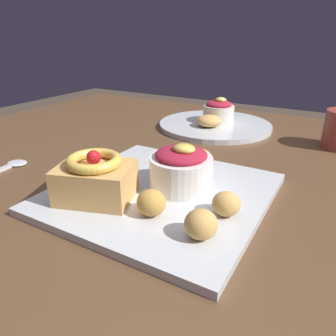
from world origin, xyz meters
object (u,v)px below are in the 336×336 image
object	(u,v)px
fritter_front	(226,204)
back_plate	(215,125)
berry_ramekin	(181,168)
fritter_back	(151,203)
cake_slice	(96,178)
back_pastry	(209,121)
fritter_extra	(201,158)
front_plate	(161,193)
spoon	(5,168)
back_ramekin	(219,111)
fritter_middle	(201,224)

from	to	relation	value
fritter_front	back_plate	world-z (taller)	fritter_front
berry_ramekin	fritter_back	bearing A→B (deg)	-88.01
cake_slice	fritter_back	bearing A→B (deg)	0.52
back_pastry	back_plate	bearing A→B (deg)	88.41
fritter_extra	back_pastry	distance (m)	0.26
fritter_back	back_pastry	xyz separation A→B (m)	(-0.10, 0.42, -0.00)
front_plate	fritter_extra	size ratio (longest dim) A/B	7.57
fritter_front	spoon	bearing A→B (deg)	-175.30
berry_ramekin	front_plate	bearing A→B (deg)	-136.93
back_pastry	back_ramekin	bearing A→B (deg)	86.02
fritter_front	back_pastry	size ratio (longest dim) A/B	0.61
fritter_middle	back_plate	world-z (taller)	fritter_middle
cake_slice	fritter_front	distance (m)	0.18
fritter_extra	berry_ramekin	bearing A→B (deg)	-85.56
cake_slice	fritter_extra	bearing A→B (deg)	65.14
berry_ramekin	back_ramekin	xyz separation A→B (m)	(-0.09, 0.39, -0.00)
back_ramekin	fritter_back	bearing A→B (deg)	-78.48
fritter_middle	fritter_extra	xyz separation A→B (m)	(-0.09, 0.19, -0.00)
fritter_middle	fritter_back	world-z (taller)	same
berry_ramekin	fritter_front	xyz separation A→B (m)	(0.09, -0.04, -0.02)
front_plate	back_plate	world-z (taller)	same
fritter_front	fritter_extra	size ratio (longest dim) A/B	0.93
front_plate	fritter_front	bearing A→B (deg)	-9.92
cake_slice	spoon	world-z (taller)	cake_slice
cake_slice	fritter_middle	bearing A→B (deg)	-4.34
back_plate	fritter_extra	bearing A→B (deg)	-72.63
fritter_front	fritter_middle	size ratio (longest dim) A/B	0.95
back_plate	back_ramekin	distance (m)	0.04
berry_ramekin	spoon	distance (m)	0.33
berry_ramekin	fritter_middle	distance (m)	0.13
fritter_front	fritter_back	distance (m)	0.10
back_pastry	spoon	size ratio (longest dim) A/B	0.47
fritter_front	back_plate	distance (m)	0.45
berry_ramekin	fritter_back	distance (m)	0.09
fritter_middle	back_plate	size ratio (longest dim) A/B	0.13
fritter_back	spoon	world-z (taller)	fritter_back
cake_slice	fritter_back	distance (m)	0.09
cake_slice	back_pastry	bearing A→B (deg)	91.33
fritter_middle	berry_ramekin	bearing A→B (deg)	128.01
cake_slice	back_plate	distance (m)	0.47
back_plate	back_pastry	size ratio (longest dim) A/B	4.82
front_plate	berry_ramekin	xyz separation A→B (m)	(0.02, 0.02, 0.04)
fritter_front	back_ramekin	distance (m)	0.47
berry_ramekin	spoon	world-z (taller)	berry_ramekin
fritter_middle	fritter_extra	size ratio (longest dim) A/B	0.98
back_pastry	fritter_front	bearing A→B (deg)	-63.78
berry_ramekin	fritter_extra	world-z (taller)	berry_ramekin
berry_ramekin	fritter_extra	distance (m)	0.09
fritter_front	fritter_extra	xyz separation A→B (m)	(-0.09, 0.13, 0.00)
cake_slice	berry_ramekin	bearing A→B (deg)	45.06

